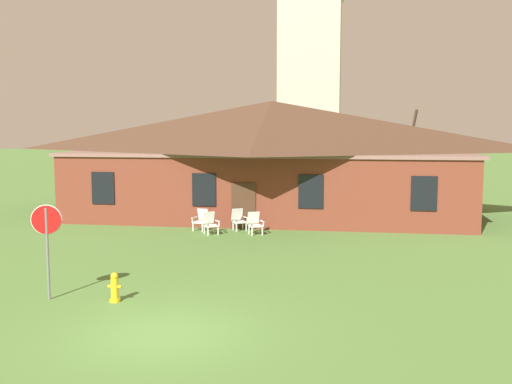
{
  "coord_description": "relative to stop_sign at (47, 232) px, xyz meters",
  "views": [
    {
      "loc": [
        4.04,
        -12.31,
        4.63
      ],
      "look_at": [
        0.79,
        8.4,
        2.29
      ],
      "focal_mm": 41.52,
      "sensor_mm": 36.0,
      "label": 1
    }
  ],
  "objects": [
    {
      "name": "bare_tree_beside_building",
      "position": [
        10.99,
        20.06,
        0.74
      ],
      "size": [
        1.85,
        1.76,
        5.6
      ],
      "color": "brown",
      "rests_on": "ground"
    },
    {
      "name": "dome_tower",
      "position": [
        4.71,
        33.85,
        7.79
      ],
      "size": [
        5.18,
        5.18,
        20.9
      ],
      "color": "#BCB29E",
      "rests_on": "ground"
    },
    {
      "name": "lawn_chair_by_porch",
      "position": [
        1.44,
        10.94,
        -1.33
      ],
      "size": [
        0.73,
        0.78,
        0.96
      ],
      "color": "silver",
      "rests_on": "ground"
    },
    {
      "name": "stop_sign",
      "position": [
        0.0,
        0.0,
        0.0
      ],
      "size": [
        0.78,
        0.26,
        2.57
      ],
      "color": "slate",
      "rests_on": "ground"
    },
    {
      "name": "fire_hydrant",
      "position": [
        1.83,
        0.07,
        -1.45
      ],
      "size": [
        0.36,
        0.28,
        0.79
      ],
      "color": "gold",
      "rests_on": "ground"
    },
    {
      "name": "lawn_chair_near_door",
      "position": [
        2.04,
        10.07,
        -1.33
      ],
      "size": [
        0.85,
        0.87,
        0.96
      ],
      "color": "silver",
      "rests_on": "ground"
    },
    {
      "name": "lawn_chair_middle",
      "position": [
        3.94,
        10.35,
        -1.33
      ],
      "size": [
        0.81,
        0.85,
        0.96
      ],
      "color": "silver",
      "rests_on": "ground"
    },
    {
      "name": "brick_building",
      "position": [
        3.84,
        16.57,
        1.2
      ],
      "size": [
        20.11,
        10.4,
        5.94
      ],
      "color": "brown",
      "rests_on": "ground"
    },
    {
      "name": "lawn_chair_left_end",
      "position": [
        3.07,
        11.23,
        -1.33
      ],
      "size": [
        0.83,
        0.86,
        0.96
      ],
      "color": "silver",
      "rests_on": "ground"
    },
    {
      "name": "ground_plane",
      "position": [
        3.84,
        -2.1,
        -1.83
      ],
      "size": [
        200.0,
        200.0,
        0.0
      ],
      "primitive_type": "plane",
      "color": "#517A38"
    }
  ]
}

